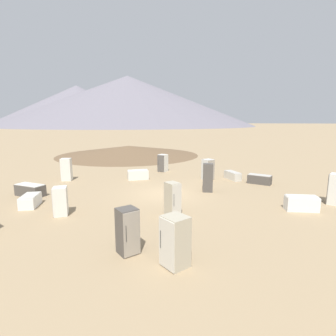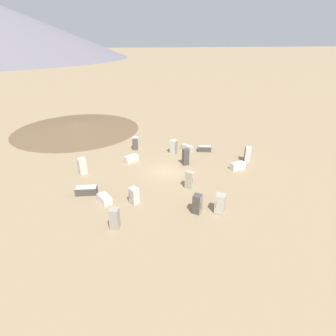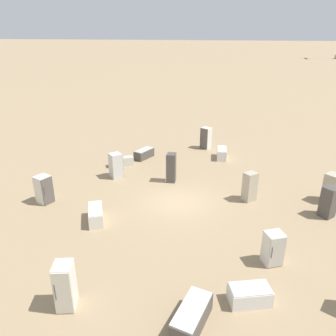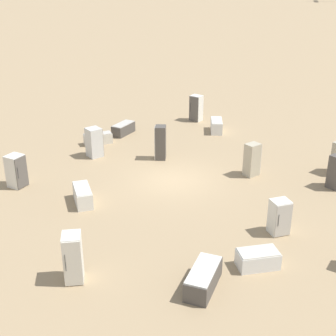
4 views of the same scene
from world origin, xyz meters
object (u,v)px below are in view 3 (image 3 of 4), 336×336
Objects in this scene: discarded_fridge_7 at (116,165)px; discarded_fridge_11 at (65,286)px; discarded_fridge_6 at (171,168)px; discarded_fridge_12 at (122,162)px; discarded_fridge_1 at (329,202)px; discarded_fridge_8 at (332,188)px; discarded_fridge_5 at (250,295)px; discarded_fridge_0 at (206,138)px; discarded_fridge_3 at (144,154)px; discarded_fridge_13 at (96,215)px; discarded_fridge_10 at (44,189)px; discarded_fridge_15 at (192,317)px; discarded_fridge_14 at (250,187)px; discarded_fridge_4 at (222,153)px; discarded_fridge_2 at (273,248)px.

discarded_fridge_7 is 11.21m from discarded_fridge_11.
discarded_fridge_6 is 4.48m from discarded_fridge_12.
discarded_fridge_8 is (-1.82, 0.33, 0.02)m from discarded_fridge_1.
discarded_fridge_5 is at bearing 13.72° from discarded_fridge_8.
discarded_fridge_11 reaches higher than discarded_fridge_0.
discarded_fridge_13 is (9.30, 1.23, 0.04)m from discarded_fridge_3.
discarded_fridge_10 is at bearing 135.17° from discarded_fridge_13.
discarded_fridge_15 is (11.94, 8.40, 0.05)m from discarded_fridge_12.
discarded_fridge_0 is 13.83m from discarded_fridge_10.
discarded_fridge_8 reaches higher than discarded_fridge_12.
discarded_fridge_14 reaches higher than discarded_fridge_12.
discarded_fridge_3 is 0.95× the size of discarded_fridge_6.
discarded_fridge_0 is 8.84m from discarded_fridge_7.
discarded_fridge_0 reaches higher than discarded_fridge_3.
discarded_fridge_4 is (-6.80, -6.72, -0.44)m from discarded_fridge_1.
discarded_fridge_15 is at bearing 9.02° from discarded_fridge_8.
discarded_fridge_3 is 1.02× the size of discarded_fridge_11.
discarded_fridge_6 is at bearing 7.87° from discarded_fridge_5.
discarded_fridge_4 is at bearing 152.09° from discarded_fridge_14.
discarded_fridge_6 is 7.68m from discarded_fridge_10.
discarded_fridge_6 reaches higher than discarded_fridge_2.
discarded_fridge_14 is 0.85× the size of discarded_fridge_15.
discarded_fridge_1 is at bearing -6.14° from discarded_fridge_3.
discarded_fridge_0 is 7.26m from discarded_fridge_6.
discarded_fridge_12 is (-10.32, -10.08, -0.00)m from discarded_fridge_5.
discarded_fridge_4 is 0.97× the size of discarded_fridge_11.
discarded_fridge_2 is 8.17m from discarded_fridge_11.
discarded_fridge_10 is (10.25, -8.17, 0.41)m from discarded_fridge_4.
discarded_fridge_13 is (13.11, -2.71, -0.49)m from discarded_fridge_0.
discarded_fridge_2 is at bearing -161.38° from discarded_fridge_12.
discarded_fridge_2 reaches higher than discarded_fridge_15.
discarded_fridge_12 is (-1.12, -13.61, -0.52)m from discarded_fridge_8.
discarded_fridge_2 reaches higher than discarded_fridge_12.
discarded_fridge_8 is 4.55m from discarded_fridge_14.
discarded_fridge_12 is 14.60m from discarded_fridge_15.
discarded_fridge_11 is 11.37m from discarded_fridge_14.
discarded_fridge_14 is at bearing 35.64° from discarded_fridge_7.
discarded_fridge_6 reaches higher than discarded_fridge_1.
discarded_fridge_11 is (4.74, -6.65, 0.16)m from discarded_fridge_2.
discarded_fridge_12 is at bearing 73.11° from discarded_fridge_0.
discarded_fridge_7 is at bearing -147.02° from discarded_fridge_1.
discarded_fridge_10 is 0.94× the size of discarded_fridge_14.
discarded_fridge_5 is at bearing 86.29° from discarded_fridge_10.
discarded_fridge_14 reaches higher than discarded_fridge_7.
discarded_fridge_13 is at bearing -106.77° from discarded_fridge_14.
discarded_fridge_4 reaches higher than discarded_fridge_3.
discarded_fridge_7 reaches higher than discarded_fridge_3.
discarded_fridge_4 reaches higher than discarded_fridge_13.
discarded_fridge_15 is at bearing -12.99° from discarded_fridge_7.
discarded_fridge_7 is 0.96× the size of discarded_fridge_12.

